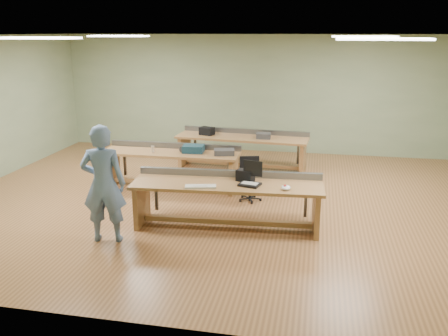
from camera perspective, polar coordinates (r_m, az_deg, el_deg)
The scene contains 21 objects.
floor at distance 8.94m, azimuth -0.43°, elevation -3.93°, with size 10.00×10.00×0.00m, color #966339.
ceiling at distance 8.40m, azimuth -0.48°, elevation 15.67°, with size 10.00×10.00×0.00m, color silver.
wall_back at distance 12.44m, azimuth 3.34°, elevation 8.87°, with size 10.00×0.04×3.00m, color gray.
wall_front at distance 4.82m, azimuth -10.18°, elevation -3.13°, with size 10.00×0.04×3.00m, color gray.
fluor_panels at distance 8.40m, azimuth -0.48°, elevation 15.46°, with size 6.20×3.50×0.03m.
workbench_front at distance 7.61m, azimuth 0.39°, elevation -3.11°, with size 3.08×1.01×0.86m.
workbench_mid at distance 9.61m, azimuth -6.34°, elevation 0.87°, with size 2.76×0.74×0.86m.
workbench_back at distance 10.93m, azimuth 2.21°, elevation 2.86°, with size 3.06×1.01×0.86m.
person at distance 7.22m, azimuth -14.29°, elevation -1.89°, with size 0.65×0.43×1.79m, color #6678A7.
laptop_base at distance 7.41m, azimuth 3.11°, elevation -1.99°, with size 0.32×0.26×0.03m, color black.
laptop_screen at distance 7.45m, azimuth 3.49°, elevation -0.03°, with size 0.32×0.02×0.25m, color black.
keyboard at distance 7.32m, azimuth -2.85°, elevation -2.23°, with size 0.48×0.16×0.03m, color beige.
trackball_mouse at distance 7.26m, azimuth 7.47°, elevation -2.36°, with size 0.14×0.17×0.07m, color white.
camera_bag at distance 7.61m, azimuth 2.58°, elevation -0.91°, with size 0.27×0.17×0.18m, color black.
task_chair at distance 8.91m, azimuth 3.13°, elevation -2.01°, with size 0.53×0.53×0.81m.
parts_bin_teal at distance 9.44m, azimuth -3.70°, elevation 2.33°, with size 0.41×0.30×0.14m, color #13313F.
parts_bin_grey at distance 9.23m, azimuth 0.03°, elevation 1.93°, with size 0.39×0.25×0.11m, color #323234.
mug at distance 9.47m, azimuth -5.06°, elevation 2.20°, with size 0.13×0.13×0.10m, color #323234.
drinks_can at distance 9.54m, azimuth -8.57°, elevation 2.27°, with size 0.07×0.07×0.13m, color silver.
storage_box_back at distance 11.03m, azimuth -2.08°, elevation 4.47°, with size 0.31×0.22×0.18m, color black.
tray_back at distance 10.67m, azimuth 4.77°, elevation 3.88°, with size 0.31×0.23×0.13m, color #323234.
Camera 1 is at (1.71, -8.22, 3.07)m, focal length 38.00 mm.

